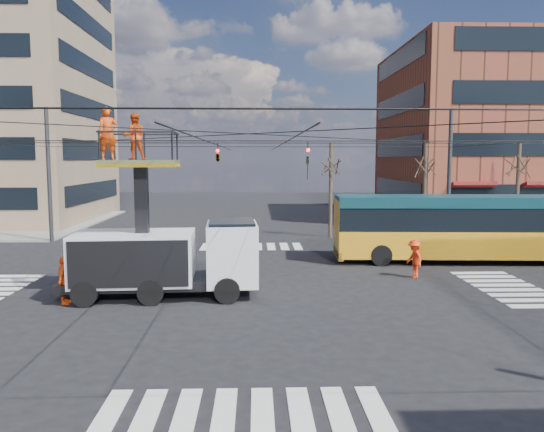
{
  "coord_description": "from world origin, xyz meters",
  "views": [
    {
      "loc": [
        0.26,
        -19.84,
        4.97
      ],
      "look_at": [
        0.95,
        2.66,
        2.55
      ],
      "focal_mm": 35.0,
      "sensor_mm": 36.0,
      "label": 1
    }
  ],
  "objects_px": {
    "utility_truck": "(165,238)",
    "flagger": "(414,259)",
    "worker_ground": "(64,280)",
    "city_bus": "(473,226)",
    "traffic_cone": "(81,288)"
  },
  "relations": [
    {
      "from": "utility_truck",
      "to": "city_bus",
      "type": "xyz_separation_m",
      "value": [
        13.78,
        6.17,
        -0.41
      ]
    },
    {
      "from": "utility_truck",
      "to": "flagger",
      "type": "distance_m",
      "value": 10.38
    },
    {
      "from": "flagger",
      "to": "city_bus",
      "type": "bearing_deg",
      "value": 118.63
    },
    {
      "from": "utility_truck",
      "to": "flagger",
      "type": "bearing_deg",
      "value": 12.04
    },
    {
      "from": "utility_truck",
      "to": "worker_ground",
      "type": "xyz_separation_m",
      "value": [
        -3.32,
        -0.94,
        -1.31
      ]
    },
    {
      "from": "utility_truck",
      "to": "city_bus",
      "type": "relative_size",
      "value": 0.53
    },
    {
      "from": "city_bus",
      "to": "flagger",
      "type": "bearing_deg",
      "value": -135.17
    },
    {
      "from": "city_bus",
      "to": "worker_ground",
      "type": "distance_m",
      "value": 18.55
    },
    {
      "from": "utility_truck",
      "to": "traffic_cone",
      "type": "height_order",
      "value": "utility_truck"
    },
    {
      "from": "city_bus",
      "to": "traffic_cone",
      "type": "relative_size",
      "value": 19.79
    },
    {
      "from": "city_bus",
      "to": "flagger",
      "type": "height_order",
      "value": "city_bus"
    },
    {
      "from": "flagger",
      "to": "utility_truck",
      "type": "bearing_deg",
      "value": -87.8
    },
    {
      "from": "traffic_cone",
      "to": "worker_ground",
      "type": "bearing_deg",
      "value": -107.56
    },
    {
      "from": "utility_truck",
      "to": "worker_ground",
      "type": "height_order",
      "value": "utility_truck"
    },
    {
      "from": "city_bus",
      "to": "traffic_cone",
      "type": "bearing_deg",
      "value": -156.66
    }
  ]
}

